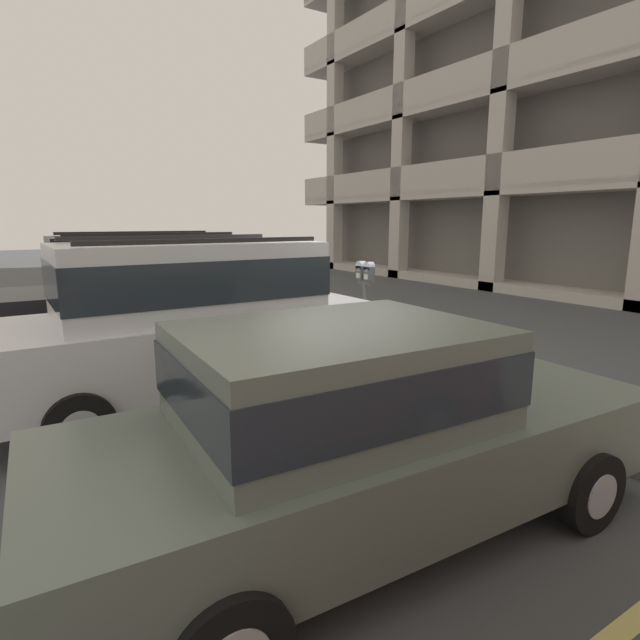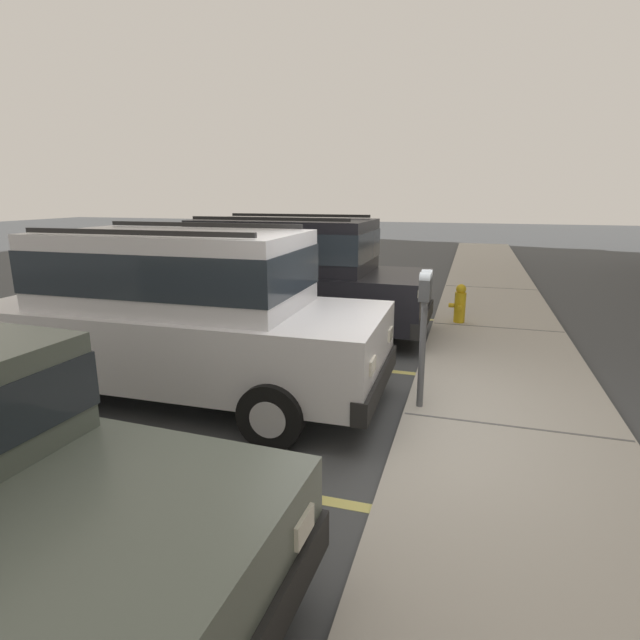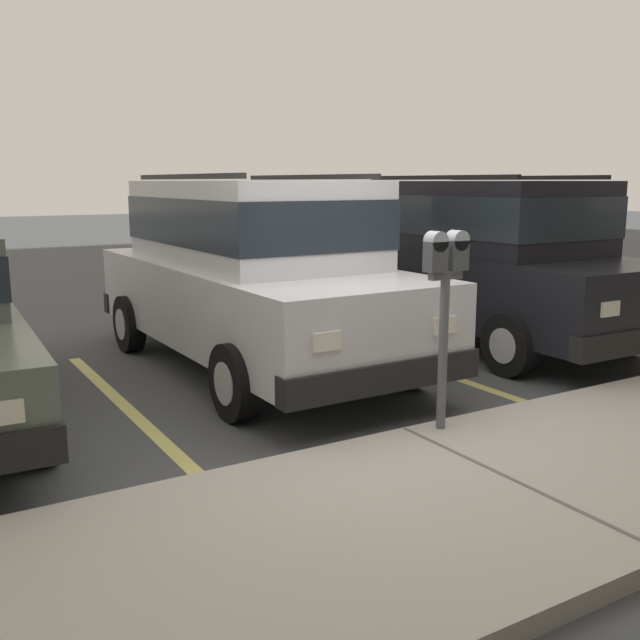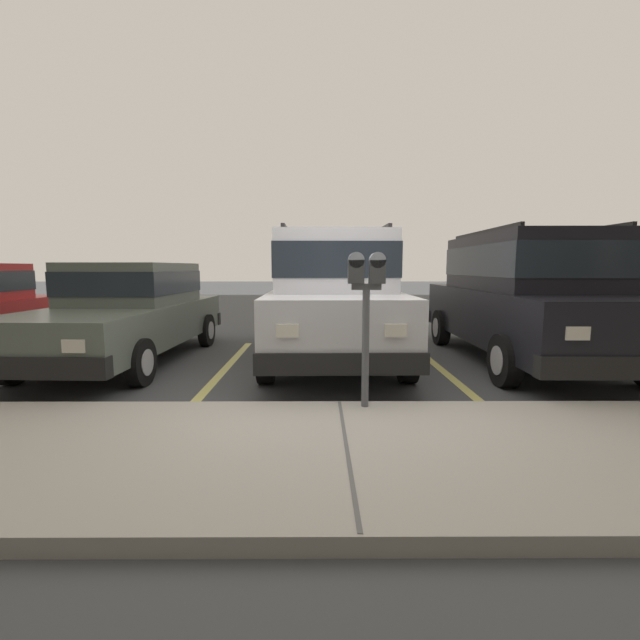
# 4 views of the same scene
# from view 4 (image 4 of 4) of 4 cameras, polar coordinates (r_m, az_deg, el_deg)

# --- Properties ---
(ground_plane) EXTENTS (80.00, 80.00, 0.10)m
(ground_plane) POSITION_cam_4_polar(r_m,az_deg,el_deg) (4.67, 2.46, -12.01)
(ground_plane) COLOR #444749
(sidewalk) EXTENTS (40.00, 2.20, 0.12)m
(sidewalk) POSITION_cam_4_polar(r_m,az_deg,el_deg) (3.42, 3.54, -17.38)
(sidewalk) COLOR #ADA89E
(sidewalk) RESTS_ON ground_plane
(parking_stall_lines) EXTENTS (12.69, 4.80, 0.01)m
(parking_stall_lines) POSITION_cam_4_polar(r_m,az_deg,el_deg) (6.14, -13.09, -6.99)
(parking_stall_lines) COLOR #DBD16B
(parking_stall_lines) RESTS_ON ground_plane
(silver_suv) EXTENTS (2.06, 4.80, 2.03)m
(silver_suv) POSITION_cam_4_polar(r_m,az_deg,el_deg) (6.85, 1.60, 3.82)
(silver_suv) COLOR silver
(silver_suv) RESTS_ON ground_plane
(red_sedan) EXTENTS (2.07, 4.81, 2.03)m
(red_sedan) POSITION_cam_4_polar(r_m,az_deg,el_deg) (7.39, 25.73, 3.36)
(red_sedan) COLOR black
(red_sedan) RESTS_ON ground_plane
(dark_hatchback) EXTENTS (1.97, 4.55, 1.54)m
(dark_hatchback) POSITION_cam_4_polar(r_m,az_deg,el_deg) (7.38, -24.04, 1.36)
(dark_hatchback) COLOR #5B665B
(dark_hatchback) RESTS_ON ground_plane
(parking_meter_near) EXTENTS (0.35, 0.12, 1.50)m
(parking_meter_near) POSITION_cam_4_polar(r_m,az_deg,el_deg) (4.09, 6.19, 3.63)
(parking_meter_near) COLOR #595B60
(parking_meter_near) RESTS_ON sidewalk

